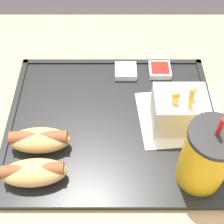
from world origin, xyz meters
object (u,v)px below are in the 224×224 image
object	(u,v)px
soda_cup	(206,157)
hot_dog_near	(39,140)
sauce_cup_ketchup	(160,70)
hot_dog_far	(34,172)
sauce_cup_mayo	(126,71)
fries_carton	(178,110)

from	to	relation	value
soda_cup	hot_dog_near	distance (m)	0.29
soda_cup	sauce_cup_ketchup	bearing A→B (deg)	-80.34
sauce_cup_ketchup	soda_cup	bearing A→B (deg)	99.66
hot_dog_far	sauce_cup_mayo	distance (m)	0.31
soda_cup	sauce_cup_mayo	size ratio (longest dim) A/B	3.43
fries_carton	hot_dog_near	bearing A→B (deg)	12.06
fries_carton	sauce_cup_mayo	size ratio (longest dim) A/B	2.47
soda_cup	hot_dog_near	size ratio (longest dim) A/B	1.45
hot_dog_far	hot_dog_near	world-z (taller)	same
fries_carton	hot_dog_far	bearing A→B (deg)	25.03
fries_carton	sauce_cup_ketchup	distance (m)	0.15
soda_cup	sauce_cup_ketchup	distance (m)	0.27
hot_dog_far	fries_carton	bearing A→B (deg)	-154.97
hot_dog_near	sauce_cup_ketchup	distance (m)	0.31
soda_cup	sauce_cup_ketchup	xyz separation A→B (m)	(0.04, -0.26, -0.06)
soda_cup	fries_carton	world-z (taller)	soda_cup
sauce_cup_mayo	sauce_cup_ketchup	size ratio (longest dim) A/B	1.00
soda_cup	hot_dog_far	world-z (taller)	soda_cup
hot_dog_near	fries_carton	xyz separation A→B (m)	(-0.26, -0.05, 0.02)
hot_dog_far	sauce_cup_ketchup	world-z (taller)	hot_dog_far
hot_dog_far	sauce_cup_ketchup	distance (m)	0.35
sauce_cup_mayo	fries_carton	bearing A→B (deg)	124.41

